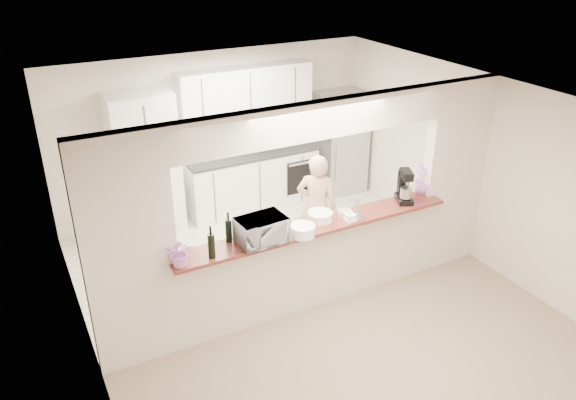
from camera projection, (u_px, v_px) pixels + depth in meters
floor at (312, 302)px, 6.80m from camera, size 6.00×6.00×0.00m
tile_overlay at (258, 245)px, 8.03m from camera, size 5.00×2.90×0.01m
partition at (314, 192)px, 6.16m from camera, size 5.00×0.15×2.50m
bar_counter at (313, 262)px, 6.55m from camera, size 3.40×0.38×1.09m
kitchen_cabinets at (212, 157)px, 8.46m from camera, size 3.15×0.62×2.25m
refrigerator at (339, 143)px, 9.40m from camera, size 0.75×0.70×1.70m
flower_left at (180, 253)px, 5.47m from camera, size 0.34×0.32×0.30m
wine_bottle_a at (211, 245)px, 5.61m from camera, size 0.07×0.07×0.36m
wine_bottle_b at (229, 230)px, 5.90m from camera, size 0.07×0.07×0.35m
toaster_oven at (261, 230)px, 5.89m from camera, size 0.53×0.38×0.28m
serving_bowls at (255, 228)px, 6.03m from camera, size 0.32×0.32×0.20m
plate_stack_a at (303, 231)px, 6.04m from camera, size 0.27×0.27×0.13m
plate_stack_b at (320, 216)px, 6.37m from camera, size 0.29×0.29×0.10m
red_bowl at (304, 225)px, 6.22m from camera, size 0.15×0.15×0.07m
tan_bowl at (345, 214)px, 6.45m from camera, size 0.17×0.17×0.08m
utensil_caddy at (354, 211)px, 6.37m from camera, size 0.28×0.19×0.25m
stand_mixer at (405, 187)px, 6.76m from camera, size 0.27×0.32×0.41m
flower_right at (423, 179)px, 6.95m from camera, size 0.29×0.29×0.40m
person at (317, 207)px, 7.46m from camera, size 0.64×0.62×1.48m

